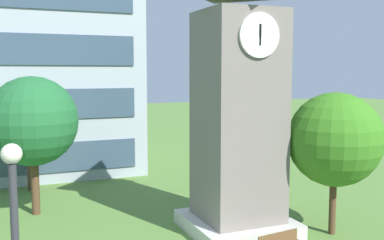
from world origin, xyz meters
name	(u,v)px	position (x,y,z in m)	size (l,w,h in m)	color
clock_tower	(238,116)	(3.27, 3.48, 4.90)	(4.14, 4.14, 10.92)	slate
tree_streetside	(33,121)	(-4.42, 9.17, 4.42)	(4.17, 4.17, 6.52)	#513823
tree_near_tower	(28,124)	(-4.43, 13.83, 3.79)	(3.09, 3.09, 5.36)	#513823
tree_by_building	(335,140)	(6.77, 1.69, 3.96)	(3.84, 3.84, 5.89)	#513823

